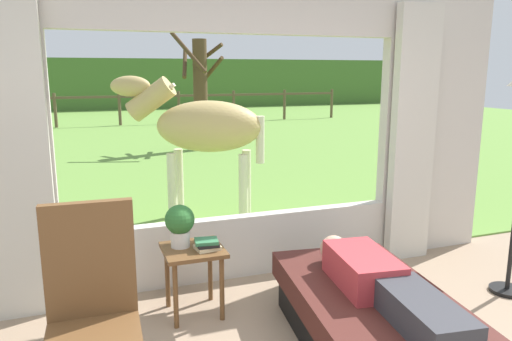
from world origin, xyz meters
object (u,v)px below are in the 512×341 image
at_px(side_table, 193,260).
at_px(rocking_chair, 93,311).
at_px(reclining_person, 380,282).
at_px(horse, 202,128).
at_px(pasture_tree, 200,91).
at_px(book_stack, 207,244).
at_px(recliner_sofa, 373,323).
at_px(potted_plant, 180,223).

bearing_deg(side_table, rocking_chair, -131.99).
relative_size(reclining_person, horse, 0.81).
relative_size(rocking_chair, pasture_tree, 0.42).
bearing_deg(horse, book_stack, -167.98).
relative_size(rocking_chair, side_table, 2.15).
relative_size(reclining_person, pasture_tree, 0.54).
xyz_separation_m(recliner_sofa, book_stack, (-0.86, 0.87, 0.34)).
distance_m(potted_plant, horse, 2.27).
height_order(recliner_sofa, horse, horse).
height_order(rocking_chair, book_stack, rocking_chair).
xyz_separation_m(recliner_sofa, side_table, (-0.96, 0.93, 0.21)).
height_order(recliner_sofa, book_stack, book_stack).
xyz_separation_m(rocking_chair, side_table, (0.72, 0.81, -0.12)).
height_order(side_table, pasture_tree, pasture_tree).
height_order(potted_plant, horse, horse).
bearing_deg(rocking_chair, pasture_tree, 74.77).
relative_size(recliner_sofa, horse, 1.02).
xyz_separation_m(reclining_person, book_stack, (-0.86, 0.92, 0.03)).
xyz_separation_m(book_stack, horse, (0.52, 2.23, 0.60)).
xyz_separation_m(potted_plant, horse, (0.69, 2.11, 0.45)).
bearing_deg(book_stack, side_table, 146.54).
bearing_deg(horse, rocking_chair, -179.08).
bearing_deg(potted_plant, rocking_chair, -126.69).
height_order(book_stack, horse, horse).
bearing_deg(potted_plant, pasture_tree, 75.30).
bearing_deg(pasture_tree, horse, -103.32).
bearing_deg(pasture_tree, side_table, -104.02).
height_order(potted_plant, book_stack, potted_plant).
xyz_separation_m(reclining_person, pasture_tree, (0.93, 8.52, 0.83)).
bearing_deg(rocking_chair, book_stack, 44.41).
bearing_deg(horse, recliner_sofa, -148.60).
relative_size(rocking_chair, book_stack, 5.72).
bearing_deg(potted_plant, horse, 71.88).
relative_size(recliner_sofa, potted_plant, 5.63).
distance_m(recliner_sofa, pasture_tree, 8.59).
distance_m(reclining_person, potted_plant, 1.48).
distance_m(rocking_chair, potted_plant, 1.09).
xyz_separation_m(potted_plant, book_stack, (0.17, -0.12, -0.15)).
height_order(side_table, potted_plant, potted_plant).
bearing_deg(pasture_tree, reclining_person, -96.20).
height_order(reclining_person, potted_plant, potted_plant).
relative_size(rocking_chair, potted_plant, 3.50).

